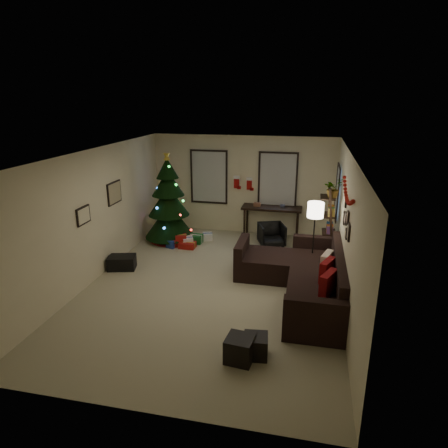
{
  "coord_description": "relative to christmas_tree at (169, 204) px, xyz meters",
  "views": [
    {
      "loc": [
        1.79,
        -7.17,
        3.72
      ],
      "look_at": [
        0.1,
        0.6,
        1.15
      ],
      "focal_mm": 32.11,
      "sensor_mm": 36.0,
      "label": 1
    }
  ],
  "objects": [
    {
      "name": "floor",
      "position": [
        1.77,
        -2.39,
        -1.0
      ],
      "size": [
        7.0,
        7.0,
        0.0
      ],
      "primitive_type": "plane",
      "color": "tan",
      "rests_on": "ground"
    },
    {
      "name": "sofa",
      "position": [
        3.57,
        -2.28,
        -0.69
      ],
      "size": [
        2.17,
        3.13,
        0.94
      ],
      "color": "black",
      "rests_on": "floor"
    },
    {
      "name": "floor_lamp",
      "position": [
        3.72,
        -1.34,
        0.34
      ],
      "size": [
        0.34,
        0.34,
        1.6
      ],
      "rotation": [
        0.0,
        0.0,
        0.31
      ],
      "color": "black",
      "rests_on": "floor"
    },
    {
      "name": "pillow_red_b",
      "position": [
        3.98,
        -2.65,
        -0.36
      ],
      "size": [
        0.3,
        0.49,
        0.47
      ],
      "primitive_type": "cube",
      "rotation": [
        0.0,
        0.0,
        -0.41
      ],
      "color": "maroon",
      "rests_on": "sofa"
    },
    {
      "name": "desk_chair",
      "position": [
        2.69,
        0.18,
        -0.7
      ],
      "size": [
        0.73,
        0.7,
        0.59
      ],
      "primitive_type": "imported",
      "rotation": [
        0.0,
        0.0,
        0.35
      ],
      "color": "black",
      "rests_on": "floor"
    },
    {
      "name": "pillow_red_a",
      "position": [
        3.98,
        -3.22,
        -0.36
      ],
      "size": [
        0.32,
        0.51,
        0.5
      ],
      "primitive_type": "cube",
      "rotation": [
        0.0,
        0.0,
        -0.41
      ],
      "color": "maroon",
      "rests_on": "sofa"
    },
    {
      "name": "ceiling",
      "position": [
        1.77,
        -2.39,
        1.7
      ],
      "size": [
        7.0,
        7.0,
        0.0
      ],
      "primitive_type": "plane",
      "rotation": [
        3.14,
        0.0,
        0.0
      ],
      "color": "white",
      "rests_on": "floor"
    },
    {
      "name": "stocking_left",
      "position": [
        1.63,
        0.96,
        0.47
      ],
      "size": [
        0.2,
        0.05,
        0.36
      ],
      "color": "#990F0C",
      "rests_on": "wall_back"
    },
    {
      "name": "ottoman_near",
      "position": [
        2.72,
        -4.63,
        -0.81
      ],
      "size": [
        0.44,
        0.44,
        0.37
      ],
      "primitive_type": "cube",
      "rotation": [
        0.0,
        0.0,
        -0.12
      ],
      "color": "black",
      "rests_on": "floor"
    },
    {
      "name": "wall_left",
      "position": [
        -0.73,
        -2.39,
        0.35
      ],
      "size": [
        0.0,
        7.0,
        7.0
      ],
      "primitive_type": "plane",
      "rotation": [
        1.57,
        0.0,
        1.57
      ],
      "color": "beige",
      "rests_on": "floor"
    },
    {
      "name": "bookshelf",
      "position": [
        4.07,
        -0.7,
        -0.12
      ],
      "size": [
        0.3,
        0.54,
        1.82
      ],
      "color": "black",
      "rests_on": "floor"
    },
    {
      "name": "pillow_cream",
      "position": [
        3.98,
        -2.24,
        -0.37
      ],
      "size": [
        0.26,
        0.47,
        0.45
      ],
      "primitive_type": "cube",
      "rotation": [
        0.0,
        0.0,
        -0.3
      ],
      "color": "beige",
      "rests_on": "sofa"
    },
    {
      "name": "presents",
      "position": [
        0.39,
        -0.18,
        -0.88
      ],
      "size": [
        1.5,
        1.01,
        0.3
      ],
      "rotation": [
        0.0,
        0.0,
        0.22
      ],
      "color": "#14591E",
      "rests_on": "floor"
    },
    {
      "name": "art_abstract",
      "position": [
        -0.71,
        -2.85,
        0.48
      ],
      "size": [
        0.04,
        0.45,
        0.35
      ],
      "color": "black",
      "rests_on": "wall_left"
    },
    {
      "name": "wall_back",
      "position": [
        1.77,
        1.11,
        0.35
      ],
      "size": [
        5.0,
        0.0,
        5.0
      ],
      "primitive_type": "plane",
      "rotation": [
        1.57,
        0.0,
        0.0
      ],
      "color": "beige",
      "rests_on": "floor"
    },
    {
      "name": "wall_right",
      "position": [
        4.27,
        -2.39,
        0.35
      ],
      "size": [
        0.0,
        7.0,
        7.0
      ],
      "primitive_type": "plane",
      "rotation": [
        1.57,
        0.0,
        -1.57
      ],
      "color": "beige",
      "rests_on": "floor"
    },
    {
      "name": "window_right_wall",
      "position": [
        4.24,
        0.16,
        0.5
      ],
      "size": [
        0.06,
        0.9,
        1.3
      ],
      "color": "#728CB2",
      "rests_on": "wall_right"
    },
    {
      "name": "storage_bin",
      "position": [
        -0.43,
        -1.99,
        -0.85
      ],
      "size": [
        0.68,
        0.54,
        0.3
      ],
      "primitive_type": "cube",
      "rotation": [
        0.0,
        0.0,
        0.26
      ],
      "color": "black",
      "rests_on": "floor"
    },
    {
      "name": "window_back_right",
      "position": [
        2.72,
        1.08,
        0.55
      ],
      "size": [
        1.05,
        0.06,
        1.5
      ],
      "color": "#728CB2",
      "rests_on": "wall_back"
    },
    {
      "name": "art_map",
      "position": [
        -0.71,
        -1.53,
        0.63
      ],
      "size": [
        0.04,
        0.6,
        0.5
      ],
      "color": "black",
      "rests_on": "wall_left"
    },
    {
      "name": "desk",
      "position": [
        2.61,
        0.83,
        -0.24
      ],
      "size": [
        1.59,
        0.57,
        0.86
      ],
      "color": "black",
      "rests_on": "floor"
    },
    {
      "name": "christmas_tree",
      "position": [
        0.0,
        0.0,
        0.0
      ],
      "size": [
        1.3,
        1.3,
        2.41
      ],
      "rotation": [
        0.0,
        0.0,
        -0.1
      ],
      "color": "black",
      "rests_on": "floor"
    },
    {
      "name": "window_back_left",
      "position": [
        0.82,
        1.08,
        0.55
      ],
      "size": [
        1.05,
        0.06,
        1.5
      ],
      "color": "#728CB2",
      "rests_on": "wall_back"
    },
    {
      "name": "ottoman_far",
      "position": [
        2.94,
        -4.48,
        -0.83
      ],
      "size": [
        0.39,
        0.39,
        0.33
      ],
      "primitive_type": "cube",
      "rotation": [
        0.0,
        0.0,
        0.11
      ],
      "color": "black",
      "rests_on": "floor"
    },
    {
      "name": "stocking_right",
      "position": [
        1.96,
        1.1,
        0.41
      ],
      "size": [
        0.2,
        0.05,
        0.36
      ],
      "color": "#990F0C",
      "rests_on": "wall_back"
    },
    {
      "name": "gallery",
      "position": [
        4.25,
        -2.47,
        0.57
      ],
      "size": [
        0.03,
        1.25,
        0.54
      ],
      "color": "black",
      "rests_on": "wall_right"
    },
    {
      "name": "wall_front",
      "position": [
        1.77,
        -5.89,
        0.35
      ],
      "size": [
        5.0,
        0.0,
        5.0
      ],
      "primitive_type": "plane",
      "rotation": [
        -1.57,
        0.0,
        0.0
      ],
      "color": "beige",
      "rests_on": "floor"
    },
    {
      "name": "garland",
      "position": [
        4.22,
        -2.48,
        1.09
      ],
      "size": [
        0.08,
        1.9,
        0.3
      ],
      "primitive_type": null,
      "color": "#A5140C",
      "rests_on": "wall_right"
    },
    {
      "name": "potted_plant",
      "position": [
        4.07,
        -0.75,
        0.86
      ],
      "size": [
        0.69,
        0.69,
        0.58
      ],
      "primitive_type": "imported",
      "rotation": [
        0.0,
        0.0,
        0.76
      ],
      "color": "#4C4C4C",
      "rests_on": "bookshelf"
    }
  ]
}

